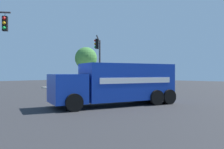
# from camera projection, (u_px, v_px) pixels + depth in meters

# --- Properties ---
(ground_plane) EXTENTS (100.00, 100.00, 0.00)m
(ground_plane) POSITION_uv_depth(u_px,v_px,m) (101.00, 105.00, 15.42)
(ground_plane) COLOR #2B2B2D
(sidewalk_corner_near) EXTENTS (11.30, 11.30, 0.14)m
(sidewalk_corner_near) POSITION_uv_depth(u_px,v_px,m) (98.00, 87.00, 33.01)
(sidewalk_corner_near) COLOR #B2ADA0
(sidewalk_corner_near) RESTS_ON ground
(delivery_truck) EXTENTS (8.54, 5.50, 2.73)m
(delivery_truck) POSITION_uv_depth(u_px,v_px,m) (118.00, 83.00, 15.23)
(delivery_truck) COLOR #1438AD
(delivery_truck) RESTS_ON ground
(traffic_light_secondary) EXTENTS (3.76, 3.24, 5.72)m
(traffic_light_secondary) POSITION_uv_depth(u_px,v_px,m) (99.00, 56.00, 24.73)
(traffic_light_secondary) COLOR #38383D
(traffic_light_secondary) RESTS_ON sidewalk_corner_near
(pickup_silver) EXTENTS (2.61, 5.35, 1.38)m
(pickup_silver) POSITION_uv_depth(u_px,v_px,m) (147.00, 85.00, 26.06)
(pickup_silver) COLOR #B7BABF
(pickup_silver) RESTS_ON ground
(pedestrian_near_corner) EXTENTS (0.52, 0.28, 1.66)m
(pedestrian_near_corner) POSITION_uv_depth(u_px,v_px,m) (96.00, 81.00, 30.93)
(pedestrian_near_corner) COLOR gray
(pedestrian_near_corner) RESTS_ON sidewalk_corner_near
(pedestrian_crossing) EXTENTS (0.49, 0.35, 1.61)m
(pedestrian_crossing) POSITION_uv_depth(u_px,v_px,m) (111.00, 80.00, 33.20)
(pedestrian_crossing) COLOR navy
(pedestrian_crossing) RESTS_ON sidewalk_corner_near
(picket_fence_run) EXTENTS (6.04, 0.05, 0.95)m
(picket_fence_run) POSITION_uv_depth(u_px,v_px,m) (74.00, 82.00, 36.54)
(picket_fence_run) COLOR silver
(picket_fence_run) RESTS_ON sidewalk_corner_near
(shade_tree_near) EXTENTS (3.51, 3.51, 6.07)m
(shade_tree_near) POSITION_uv_depth(u_px,v_px,m) (86.00, 58.00, 36.46)
(shade_tree_near) COLOR brown
(shade_tree_near) RESTS_ON sidewalk_corner_near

